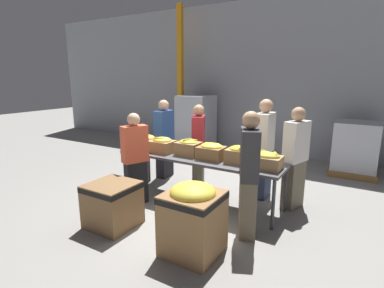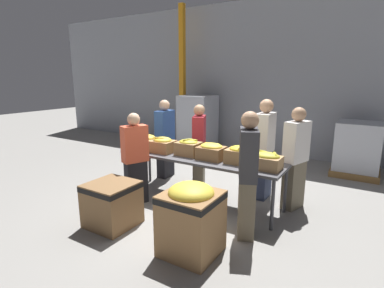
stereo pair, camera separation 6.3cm
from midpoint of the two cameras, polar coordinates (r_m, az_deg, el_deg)
The scene contains 20 objects.
ground_plane at distance 5.19m, azimuth 1.73°, elevation -10.74°, with size 30.00×30.00×0.00m, color gray.
wall_back at distance 8.24m, azimuth 15.35°, elevation 11.88°, with size 16.00×0.08×4.00m.
sorting_table at distance 4.95m, azimuth 1.79°, elevation -2.99°, with size 2.81×0.77×0.78m.
banana_box_0 at distance 5.58m, azimuth -8.45°, elevation 0.59°, with size 0.41×0.37×0.25m.
banana_box_1 at distance 5.23m, azimuth -5.28°, elevation -0.08°, with size 0.41×0.33×0.28m.
banana_box_2 at distance 5.00m, azimuth -0.33°, elevation -0.58°, with size 0.39×0.31×0.29m.
banana_box_3 at distance 4.76m, azimuth 4.07°, elevation -1.34°, with size 0.41×0.33×0.27m.
banana_box_4 at distance 4.59m, azimuth 9.42°, elevation -1.97°, with size 0.39×0.32×0.28m.
banana_box_5 at distance 4.40m, azimuth 14.42°, elevation -3.07°, with size 0.41×0.32×0.25m.
volunteer_0 at distance 5.64m, azimuth 1.67°, elevation -0.47°, with size 0.36×0.47×1.57m.
volunteer_1 at distance 3.93m, azimuth 10.99°, elevation -6.03°, with size 0.38×0.50×1.66m.
volunteer_2 at distance 5.23m, azimuth 13.92°, elevation -1.12°, with size 0.23×0.46×1.71m.
volunteer_3 at distance 4.96m, azimuth 19.43°, elevation -2.78°, with size 0.34×0.48×1.62m.
volunteer_4 at distance 6.19m, azimuth -4.85°, elevation 0.90°, with size 0.23×0.44×1.61m.
volunteer_5 at distance 4.95m, azimuth -10.38°, elevation -2.91°, with size 0.35×0.45×1.51m.
donation_bin_0 at distance 4.43m, azimuth -14.59°, elevation -10.71°, with size 0.63×0.63×0.62m.
donation_bin_1 at distance 3.61m, azimuth 0.36°, elevation -13.68°, with size 0.64×0.64×0.88m.
support_pillar at distance 8.77m, azimuth -1.63°, elevation 12.36°, with size 0.14×0.14×4.00m.
pallet_stack_0 at distance 8.35m, azimuth 1.31°, elevation 3.83°, with size 0.94×0.94×1.56m.
pallet_stack_1 at distance 7.26m, azimuth 29.21°, elevation -0.88°, with size 0.93×0.93×1.14m.
Camera 2 is at (2.40, -4.11, 2.08)m, focal length 28.00 mm.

